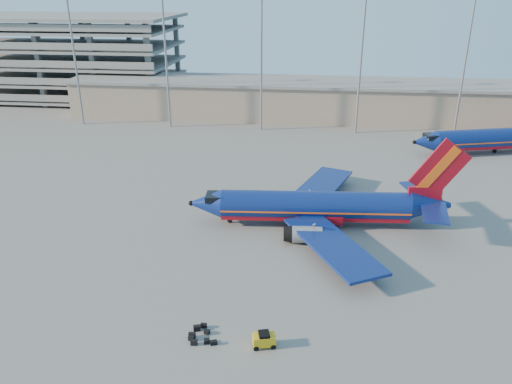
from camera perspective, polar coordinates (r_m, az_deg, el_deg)
ground at (r=64.72m, az=0.49°, el=-3.91°), size 220.00×220.00×0.00m
terminal_building at (r=118.17m, az=8.61°, el=10.41°), size 122.00×16.00×8.50m
parking_garage at (r=149.26m, az=-21.17°, el=14.61°), size 62.00×32.00×21.40m
light_mast_row at (r=104.15m, az=6.32°, el=16.27°), size 101.60×1.60×28.65m
aircraft_main at (r=64.64m, az=7.44°, el=-1.66°), size 35.04×33.62×11.86m
aircraft_second at (r=102.84m, az=26.25°, el=5.56°), size 34.54×16.82×11.96m
baggage_tug at (r=44.75m, az=0.92°, el=-16.48°), size 2.18×1.62×1.40m
luggage_pile at (r=46.22m, az=-6.43°, el=-15.97°), size 2.73×2.72×0.51m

